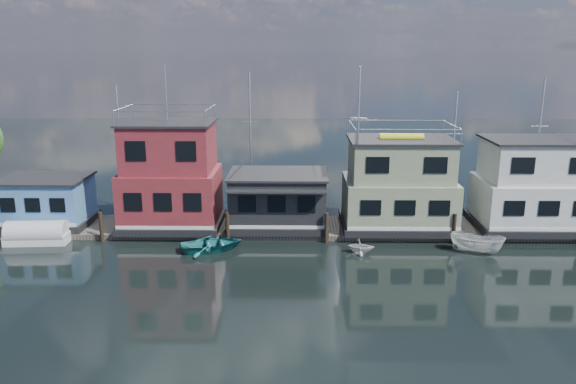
{
  "coord_description": "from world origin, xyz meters",
  "views": [
    {
      "loc": [
        0.89,
        -28.54,
        13.56
      ],
      "look_at": [
        0.25,
        12.0,
        3.0
      ],
      "focal_mm": 35.0,
      "sensor_mm": 36.0,
      "label": 1
    }
  ],
  "objects_px": {
    "houseboat_dark": "(278,200)",
    "houseboat_red": "(171,177)",
    "houseboat_blue": "(47,201)",
    "motorboat": "(477,243)",
    "dinghy_teal": "(212,244)",
    "dinghy_white": "(360,246)",
    "tarp_runabout": "(37,234)",
    "houseboat_white": "(534,186)",
    "houseboat_green": "(399,185)"
  },
  "relations": [
    {
      "from": "houseboat_white",
      "to": "motorboat",
      "type": "xyz_separation_m",
      "value": [
        -5.43,
        -4.66,
        -2.84
      ]
    },
    {
      "from": "houseboat_green",
      "to": "houseboat_white",
      "type": "height_order",
      "value": "houseboat_green"
    },
    {
      "from": "motorboat",
      "to": "houseboat_white",
      "type": "bearing_deg",
      "value": -22.41
    },
    {
      "from": "houseboat_blue",
      "to": "houseboat_white",
      "type": "xyz_separation_m",
      "value": [
        36.5,
        0.0,
        1.33
      ]
    },
    {
      "from": "houseboat_green",
      "to": "houseboat_white",
      "type": "xyz_separation_m",
      "value": [
        10.0,
        -0.0,
        -0.01
      ]
    },
    {
      "from": "dinghy_teal",
      "to": "houseboat_white",
      "type": "bearing_deg",
      "value": -97.34
    },
    {
      "from": "tarp_runabout",
      "to": "dinghy_white",
      "type": "height_order",
      "value": "tarp_runabout"
    },
    {
      "from": "houseboat_green",
      "to": "tarp_runabout",
      "type": "bearing_deg",
      "value": -173.08
    },
    {
      "from": "houseboat_dark",
      "to": "motorboat",
      "type": "distance_m",
      "value": 14.45
    },
    {
      "from": "motorboat",
      "to": "dinghy_white",
      "type": "xyz_separation_m",
      "value": [
        -7.86,
        -0.1,
        -0.21
      ]
    },
    {
      "from": "houseboat_blue",
      "to": "houseboat_red",
      "type": "bearing_deg",
      "value": 0.0
    },
    {
      "from": "houseboat_blue",
      "to": "tarp_runabout",
      "type": "bearing_deg",
      "value": -80.83
    },
    {
      "from": "houseboat_red",
      "to": "motorboat",
      "type": "xyz_separation_m",
      "value": [
        21.57,
        -4.66,
        -3.41
      ]
    },
    {
      "from": "houseboat_blue",
      "to": "dinghy_teal",
      "type": "height_order",
      "value": "houseboat_blue"
    },
    {
      "from": "houseboat_blue",
      "to": "motorboat",
      "type": "relative_size",
      "value": 1.78
    },
    {
      "from": "houseboat_blue",
      "to": "dinghy_teal",
      "type": "xyz_separation_m",
      "value": [
        13.11,
        -4.4,
        -1.77
      ]
    },
    {
      "from": "houseboat_white",
      "to": "houseboat_green",
      "type": "bearing_deg",
      "value": 180.0
    },
    {
      "from": "houseboat_green",
      "to": "dinghy_teal",
      "type": "height_order",
      "value": "houseboat_green"
    },
    {
      "from": "houseboat_white",
      "to": "dinghy_white",
      "type": "distance_m",
      "value": 14.44
    },
    {
      "from": "houseboat_green",
      "to": "dinghy_teal",
      "type": "relative_size",
      "value": 1.99
    },
    {
      "from": "tarp_runabout",
      "to": "motorboat",
      "type": "relative_size",
      "value": 1.23
    },
    {
      "from": "houseboat_red",
      "to": "houseboat_white",
      "type": "xyz_separation_m",
      "value": [
        27.0,
        0.0,
        -0.57
      ]
    },
    {
      "from": "houseboat_green",
      "to": "tarp_runabout",
      "type": "relative_size",
      "value": 1.9
    },
    {
      "from": "tarp_runabout",
      "to": "motorboat",
      "type": "height_order",
      "value": "tarp_runabout"
    },
    {
      "from": "houseboat_red",
      "to": "motorboat",
      "type": "relative_size",
      "value": 3.3
    },
    {
      "from": "houseboat_blue",
      "to": "dinghy_white",
      "type": "height_order",
      "value": "houseboat_blue"
    },
    {
      "from": "dinghy_teal",
      "to": "motorboat",
      "type": "bearing_deg",
      "value": -108.83
    },
    {
      "from": "houseboat_blue",
      "to": "houseboat_dark",
      "type": "relative_size",
      "value": 0.86
    },
    {
      "from": "dinghy_white",
      "to": "houseboat_red",
      "type": "bearing_deg",
      "value": 79.33
    },
    {
      "from": "houseboat_blue",
      "to": "dinghy_teal",
      "type": "distance_m",
      "value": 13.94
    },
    {
      "from": "tarp_runabout",
      "to": "motorboat",
      "type": "xyz_separation_m",
      "value": [
        30.56,
        -1.51,
        0.04
      ]
    },
    {
      "from": "houseboat_red",
      "to": "houseboat_green",
      "type": "distance_m",
      "value": 17.01
    },
    {
      "from": "dinghy_teal",
      "to": "houseboat_blue",
      "type": "bearing_deg",
      "value": 53.45
    },
    {
      "from": "houseboat_blue",
      "to": "dinghy_teal",
      "type": "relative_size",
      "value": 1.51
    },
    {
      "from": "dinghy_white",
      "to": "houseboat_white",
      "type": "bearing_deg",
      "value": -61.79
    },
    {
      "from": "houseboat_white",
      "to": "tarp_runabout",
      "type": "relative_size",
      "value": 1.9
    },
    {
      "from": "houseboat_blue",
      "to": "houseboat_red",
      "type": "distance_m",
      "value": 9.69
    },
    {
      "from": "houseboat_dark",
      "to": "dinghy_teal",
      "type": "relative_size",
      "value": 1.75
    },
    {
      "from": "dinghy_teal",
      "to": "houseboat_dark",
      "type": "bearing_deg",
      "value": -63.07
    },
    {
      "from": "tarp_runabout",
      "to": "houseboat_red",
      "type": "bearing_deg",
      "value": 15.49
    },
    {
      "from": "houseboat_blue",
      "to": "dinghy_white",
      "type": "relative_size",
      "value": 3.44
    },
    {
      "from": "houseboat_dark",
      "to": "houseboat_white",
      "type": "xyz_separation_m",
      "value": [
        19.0,
        0.02,
        1.12
      ]
    },
    {
      "from": "houseboat_dark",
      "to": "motorboat",
      "type": "xyz_separation_m",
      "value": [
        13.57,
        -4.64,
        -1.72
      ]
    },
    {
      "from": "houseboat_dark",
      "to": "dinghy_white",
      "type": "bearing_deg",
      "value": -39.72
    },
    {
      "from": "houseboat_white",
      "to": "tarp_runabout",
      "type": "bearing_deg",
      "value": -174.99
    },
    {
      "from": "houseboat_dark",
      "to": "houseboat_red",
      "type": "bearing_deg",
      "value": 179.86
    },
    {
      "from": "houseboat_blue",
      "to": "houseboat_green",
      "type": "xyz_separation_m",
      "value": [
        26.5,
        0.0,
        1.34
      ]
    },
    {
      "from": "houseboat_red",
      "to": "houseboat_green",
      "type": "relative_size",
      "value": 1.41
    },
    {
      "from": "houseboat_blue",
      "to": "houseboat_dark",
      "type": "distance_m",
      "value": 17.5
    },
    {
      "from": "dinghy_white",
      "to": "dinghy_teal",
      "type": "bearing_deg",
      "value": 96.43
    }
  ]
}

